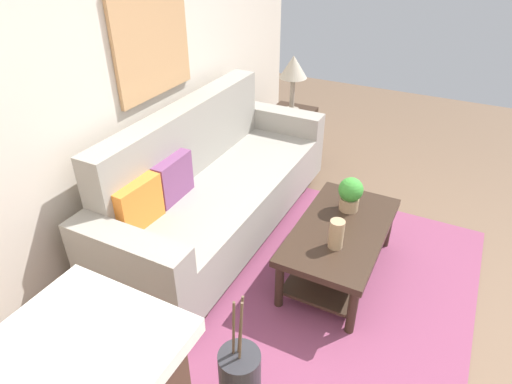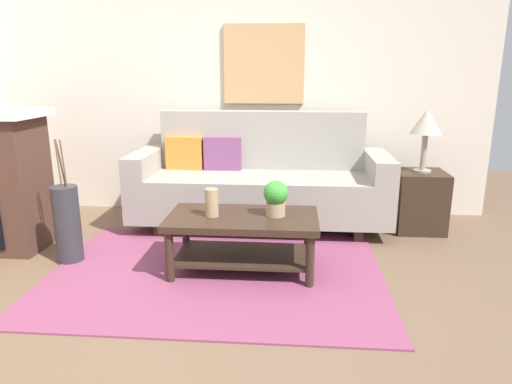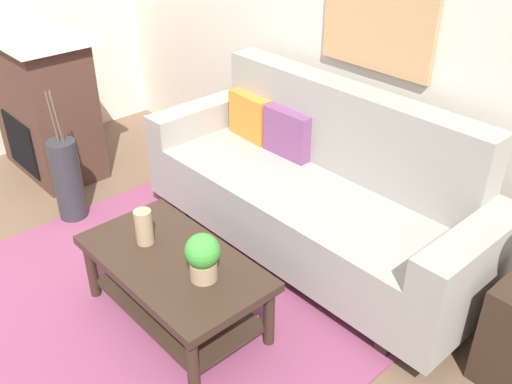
{
  "view_description": "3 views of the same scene",
  "coord_description": "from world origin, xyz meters",
  "px_view_note": "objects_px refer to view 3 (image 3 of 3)",
  "views": [
    {
      "loc": [
        -2.28,
        -0.01,
        2.28
      ],
      "look_at": [
        0.09,
        1.2,
        0.6
      ],
      "focal_mm": 30.74,
      "sensor_mm": 36.0,
      "label": 1
    },
    {
      "loc": [
        0.55,
        -2.61,
        1.46
      ],
      "look_at": [
        0.26,
        0.99,
        0.5
      ],
      "focal_mm": 32.25,
      "sensor_mm": 36.0,
      "label": 2
    },
    {
      "loc": [
        2.28,
        -0.72,
        2.3
      ],
      "look_at": [
        0.31,
        1.08,
        0.69
      ],
      "focal_mm": 39.87,
      "sensor_mm": 36.0,
      "label": 3
    }
  ],
  "objects_px": {
    "throw_pillow_plum": "(288,133)",
    "framed_painting": "(379,6)",
    "tabletop_vase": "(144,227)",
    "throw_pillow_orange": "(251,116)",
    "floor_vase": "(68,181)",
    "couch": "(315,193)",
    "coffee_table": "(174,275)",
    "fireplace": "(44,102)",
    "potted_plant_tabletop": "(203,256)"
  },
  "relations": [
    {
      "from": "throw_pillow_plum",
      "to": "tabletop_vase",
      "type": "relative_size",
      "value": 1.76
    },
    {
      "from": "coffee_table",
      "to": "throw_pillow_orange",
      "type": "bearing_deg",
      "value": 120.41
    },
    {
      "from": "throw_pillow_orange",
      "to": "fireplace",
      "type": "xyz_separation_m",
      "value": [
        -1.47,
        -0.88,
        -0.09
      ]
    },
    {
      "from": "tabletop_vase",
      "to": "couch",
      "type": "bearing_deg",
      "value": 75.78
    },
    {
      "from": "tabletop_vase",
      "to": "fireplace",
      "type": "relative_size",
      "value": 0.18
    },
    {
      "from": "throw_pillow_orange",
      "to": "framed_painting",
      "type": "bearing_deg",
      "value": 24.38
    },
    {
      "from": "throw_pillow_orange",
      "to": "floor_vase",
      "type": "bearing_deg",
      "value": -120.83
    },
    {
      "from": "couch",
      "to": "floor_vase",
      "type": "bearing_deg",
      "value": -144.81
    },
    {
      "from": "coffee_table",
      "to": "couch",
      "type": "bearing_deg",
      "value": 87.09
    },
    {
      "from": "throw_pillow_plum",
      "to": "framed_painting",
      "type": "distance_m",
      "value": 0.98
    },
    {
      "from": "tabletop_vase",
      "to": "framed_painting",
      "type": "xyz_separation_m",
      "value": [
        0.28,
        1.56,
        0.99
      ]
    },
    {
      "from": "potted_plant_tabletop",
      "to": "framed_painting",
      "type": "height_order",
      "value": "framed_painting"
    },
    {
      "from": "throw_pillow_plum",
      "to": "fireplace",
      "type": "xyz_separation_m",
      "value": [
        -1.85,
        -0.88,
        -0.09
      ]
    },
    {
      "from": "throw_pillow_orange",
      "to": "coffee_table",
      "type": "height_order",
      "value": "throw_pillow_orange"
    },
    {
      "from": "throw_pillow_plum",
      "to": "potted_plant_tabletop",
      "type": "relative_size",
      "value": 1.37
    },
    {
      "from": "floor_vase",
      "to": "throw_pillow_plum",
      "type": "bearing_deg",
      "value": 47.1
    },
    {
      "from": "couch",
      "to": "throw_pillow_orange",
      "type": "height_order",
      "value": "couch"
    },
    {
      "from": "throw_pillow_orange",
      "to": "fireplace",
      "type": "relative_size",
      "value": 0.31
    },
    {
      "from": "throw_pillow_orange",
      "to": "floor_vase",
      "type": "relative_size",
      "value": 0.59
    },
    {
      "from": "throw_pillow_orange",
      "to": "fireplace",
      "type": "bearing_deg",
      "value": -149.0
    },
    {
      "from": "throw_pillow_plum",
      "to": "framed_painting",
      "type": "bearing_deg",
      "value": 42.18
    },
    {
      "from": "throw_pillow_orange",
      "to": "throw_pillow_plum",
      "type": "bearing_deg",
      "value": 0.0
    },
    {
      "from": "coffee_table",
      "to": "potted_plant_tabletop",
      "type": "height_order",
      "value": "potted_plant_tabletop"
    },
    {
      "from": "throw_pillow_orange",
      "to": "tabletop_vase",
      "type": "bearing_deg",
      "value": -68.59
    },
    {
      "from": "throw_pillow_plum",
      "to": "framed_painting",
      "type": "relative_size",
      "value": 0.45
    },
    {
      "from": "coffee_table",
      "to": "tabletop_vase",
      "type": "distance_m",
      "value": 0.31
    },
    {
      "from": "floor_vase",
      "to": "framed_painting",
      "type": "bearing_deg",
      "value": 45.88
    },
    {
      "from": "framed_painting",
      "to": "fireplace",
      "type": "bearing_deg",
      "value": -151.15
    },
    {
      "from": "throw_pillow_orange",
      "to": "coffee_table",
      "type": "distance_m",
      "value": 1.43
    },
    {
      "from": "couch",
      "to": "floor_vase",
      "type": "xyz_separation_m",
      "value": [
        -1.43,
        -1.01,
        -0.13
      ]
    },
    {
      "from": "throw_pillow_orange",
      "to": "tabletop_vase",
      "type": "relative_size",
      "value": 1.76
    },
    {
      "from": "fireplace",
      "to": "floor_vase",
      "type": "height_order",
      "value": "fireplace"
    },
    {
      "from": "fireplace",
      "to": "potted_plant_tabletop",
      "type": "bearing_deg",
      "value": -6.65
    },
    {
      "from": "potted_plant_tabletop",
      "to": "throw_pillow_orange",
      "type": "bearing_deg",
      "value": 128.89
    },
    {
      "from": "throw_pillow_plum",
      "to": "coffee_table",
      "type": "xyz_separation_m",
      "value": [
        0.32,
        -1.19,
        -0.37
      ]
    },
    {
      "from": "throw_pillow_plum",
      "to": "coffee_table",
      "type": "height_order",
      "value": "throw_pillow_plum"
    },
    {
      "from": "throw_pillow_orange",
      "to": "throw_pillow_plum",
      "type": "relative_size",
      "value": 1.0
    },
    {
      "from": "throw_pillow_plum",
      "to": "coffee_table",
      "type": "bearing_deg",
      "value": -74.85
    },
    {
      "from": "throw_pillow_plum",
      "to": "potted_plant_tabletop",
      "type": "height_order",
      "value": "throw_pillow_plum"
    },
    {
      "from": "fireplace",
      "to": "coffee_table",
      "type": "bearing_deg",
      "value": -8.04
    },
    {
      "from": "couch",
      "to": "potted_plant_tabletop",
      "type": "distance_m",
      "value": 1.07
    },
    {
      "from": "tabletop_vase",
      "to": "floor_vase",
      "type": "relative_size",
      "value": 0.34
    },
    {
      "from": "couch",
      "to": "coffee_table",
      "type": "xyz_separation_m",
      "value": [
        -0.05,
        -1.07,
        -0.12
      ]
    },
    {
      "from": "fireplace",
      "to": "floor_vase",
      "type": "relative_size",
      "value": 1.91
    },
    {
      "from": "tabletop_vase",
      "to": "floor_vase",
      "type": "bearing_deg",
      "value": 175.87
    },
    {
      "from": "couch",
      "to": "tabletop_vase",
      "type": "height_order",
      "value": "couch"
    },
    {
      "from": "tabletop_vase",
      "to": "potted_plant_tabletop",
      "type": "distance_m",
      "value": 0.47
    },
    {
      "from": "throw_pillow_orange",
      "to": "floor_vase",
      "type": "xyz_separation_m",
      "value": [
        -0.68,
        -1.13,
        -0.38
      ]
    },
    {
      "from": "couch",
      "to": "potted_plant_tabletop",
      "type": "relative_size",
      "value": 9.09
    },
    {
      "from": "potted_plant_tabletop",
      "to": "framed_painting",
      "type": "relative_size",
      "value": 0.33
    }
  ]
}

